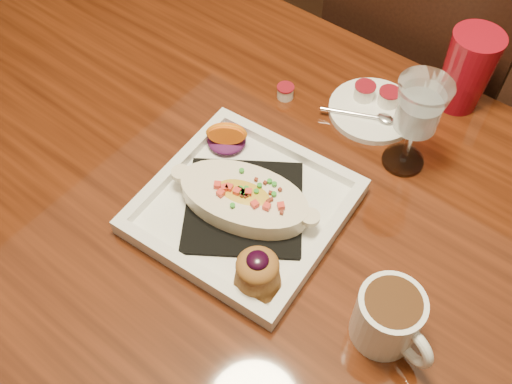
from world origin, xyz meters
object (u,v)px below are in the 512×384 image
Objects in this scene: coffee_mug at (389,318)px; saucer at (372,107)px; red_tumbler at (467,71)px; table at (252,233)px; plate at (245,209)px; goblet at (419,111)px; chair_far at (413,93)px.

saucer is (-0.23, 0.35, -0.04)m from coffee_mug.
red_tumbler is at bearing 121.26° from coffee_mug.
red_tumbler reaches higher than coffee_mug.
plate is at bearing -68.84° from table.
coffee_mug is at bearing -56.64° from saucer.
plate is (0.01, -0.03, 0.12)m from table.
plate is 0.30m from goblet.
red_tumbler is (0.00, 0.18, -0.05)m from goblet.
red_tumbler is at bearing 88.44° from goblet.
chair_far is at bearing 86.66° from plate.
goblet is at bearing -91.56° from red_tumbler.
saucer is (0.05, -0.34, 0.25)m from chair_far.
red_tumbler is (0.11, 0.11, 0.06)m from saucer.
chair_far is at bearing 90.00° from table.
chair_far is 5.40× the size of goblet.
coffee_mug is (0.28, -0.69, 0.29)m from chair_far.
chair_far is 0.57m from goblet.
goblet reaches higher than coffee_mug.
goblet is (0.15, -0.41, 0.36)m from chair_far.
coffee_mug is at bearing -12.93° from table.
chair_far reaches higher than plate.
goblet reaches higher than plate.
chair_far is 5.92× the size of saucer.
chair_far reaches higher than saucer.
goblet is (-0.13, 0.28, 0.07)m from coffee_mug.
coffee_mug reaches higher than plate.
saucer is at bearing 139.69° from coffee_mug.
saucer reaches higher than table.
red_tumbler is (0.15, -0.23, 0.32)m from chair_far.
chair_far is at bearing 97.71° from saucer.
saucer is at bearing 97.71° from chair_far.
table is 10.23× the size of red_tumbler.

